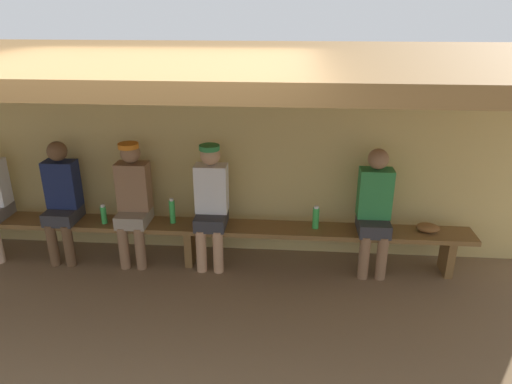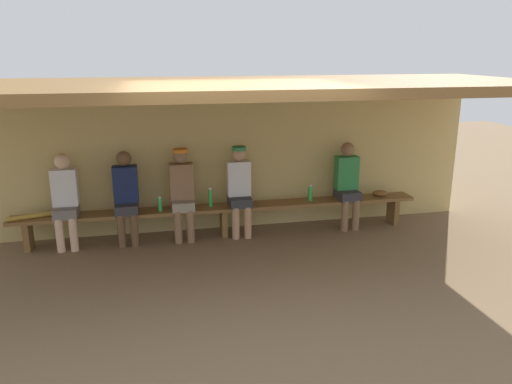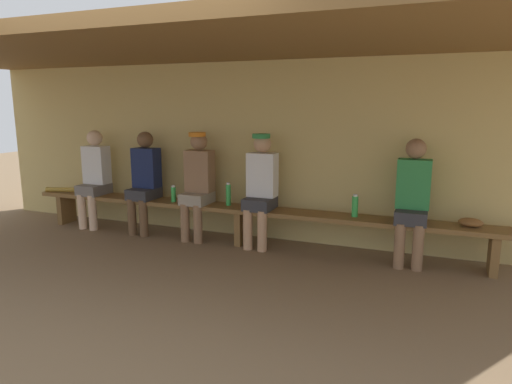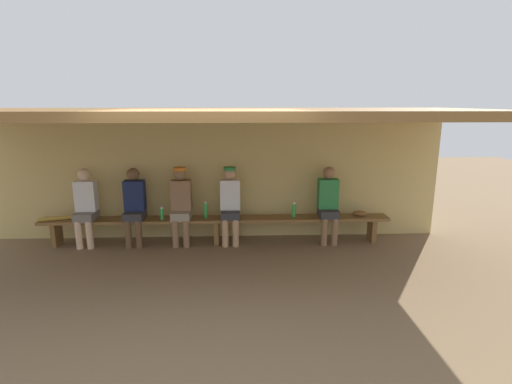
% 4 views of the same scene
% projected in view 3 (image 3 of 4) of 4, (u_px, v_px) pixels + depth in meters
% --- Properties ---
extents(ground_plane, '(24.00, 24.00, 0.00)m').
position_uv_depth(ground_plane, '(175.00, 291.00, 4.14)').
color(ground_plane, brown).
extents(back_wall, '(8.00, 0.20, 2.20)m').
position_uv_depth(back_wall, '(255.00, 151.00, 5.75)').
color(back_wall, tan).
rests_on(back_wall, ground).
extents(dugout_roof, '(8.00, 2.80, 0.12)m').
position_uv_depth(dugout_roof, '(205.00, 43.00, 4.34)').
color(dugout_roof, brown).
rests_on(dugout_roof, back_wall).
extents(bench, '(6.00, 0.36, 0.46)m').
position_uv_depth(bench, '(242.00, 213.00, 5.48)').
color(bench, brown).
rests_on(bench, ground).
extents(player_leftmost, '(0.34, 0.42, 1.34)m').
position_uv_depth(player_leftmost, '(198.00, 181.00, 5.63)').
color(player_leftmost, gray).
rests_on(player_leftmost, ground).
extents(player_shirtless_tan, '(0.34, 0.42, 1.34)m').
position_uv_depth(player_shirtless_tan, '(413.00, 197.00, 4.71)').
color(player_shirtless_tan, '#333338').
rests_on(player_shirtless_tan, ground).
extents(player_with_sunglasses, '(0.34, 0.42, 1.34)m').
position_uv_depth(player_with_sunglasses, '(94.00, 175.00, 6.21)').
color(player_with_sunglasses, slate).
rests_on(player_with_sunglasses, ground).
extents(player_rightmost, '(0.34, 0.42, 1.34)m').
position_uv_depth(player_rightmost, '(261.00, 185.00, 5.32)').
color(player_rightmost, '#333338').
rests_on(player_rightmost, ground).
extents(player_middle, '(0.34, 0.42, 1.34)m').
position_uv_depth(player_middle, '(144.00, 178.00, 5.92)').
color(player_middle, '#333338').
rests_on(player_middle, ground).
extents(water_bottle_green, '(0.06, 0.06, 0.22)m').
position_uv_depth(water_bottle_green, '(173.00, 194.00, 5.73)').
color(water_bottle_green, green).
rests_on(water_bottle_green, bench).
extents(water_bottle_blue, '(0.07, 0.07, 0.25)m').
position_uv_depth(water_bottle_blue, '(355.00, 206.00, 4.97)').
color(water_bottle_blue, green).
rests_on(water_bottle_blue, bench).
extents(water_bottle_orange, '(0.06, 0.06, 0.28)m').
position_uv_depth(water_bottle_orange, '(228.00, 195.00, 5.53)').
color(water_bottle_orange, green).
rests_on(water_bottle_orange, bench).
extents(baseball_glove_tan, '(0.27, 0.22, 0.09)m').
position_uv_depth(baseball_glove_tan, '(471.00, 222.00, 4.57)').
color(baseball_glove_tan, brown).
rests_on(baseball_glove_tan, bench).
extents(baseball_bat, '(0.86, 0.30, 0.07)m').
position_uv_depth(baseball_bat, '(76.00, 190.00, 6.38)').
color(baseball_bat, '#B28C33').
rests_on(baseball_bat, bench).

